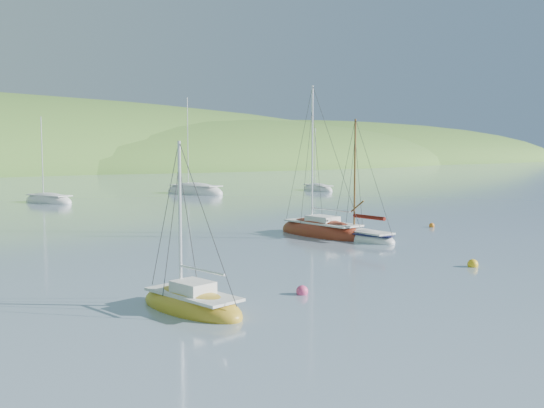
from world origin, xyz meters
TOP-DOWN VIEW (x-y plane):
  - ground at (0.00, 0.00)m, footprint 700.00×700.00m
  - daysailer_white at (5.84, 8.87)m, footprint 2.00×5.26m
  - sloop_red at (5.26, 11.92)m, footprint 2.57×7.21m
  - sailboat_yellow at (-11.09, 1.15)m, footprint 2.52×5.05m
  - distant_sloop_a at (-0.24, 48.20)m, footprint 4.47×7.39m
  - distant_sloop_b at (19.01, 50.10)m, footprint 5.39×9.91m
  - distant_sloop_d at (35.51, 44.57)m, footprint 3.58×6.90m
  - mooring_buoys at (2.26, 2.05)m, footprint 21.42×10.90m

SIDE VIEW (x-z plane):
  - ground at x=0.00m, z-range 0.00..0.00m
  - mooring_buoys at x=2.26m, z-range -0.13..0.37m
  - sailboat_yellow at x=-11.09m, z-range -3.05..3.38m
  - distant_sloop_d at x=35.51m, z-range -4.53..4.86m
  - distant_sloop_a at x=-0.24m, z-range -4.81..5.15m
  - daysailer_white at x=5.84m, z-range -3.82..4.21m
  - sloop_red at x=5.26m, z-range -5.10..5.51m
  - distant_sloop_b at x=19.01m, z-range -6.49..6.92m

